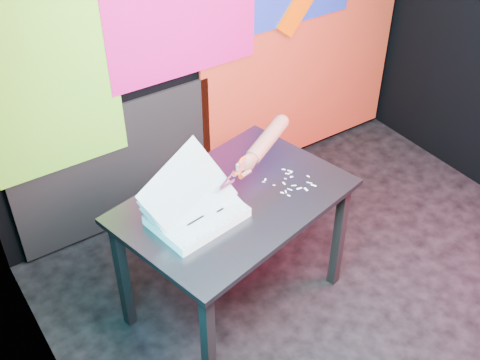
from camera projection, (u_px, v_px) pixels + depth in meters
room at (412, 111)px, 2.45m from camera, size 3.01×3.01×2.71m
backdrop at (230, 59)px, 3.67m from camera, size 2.88×0.05×2.08m
work_table at (234, 214)px, 3.00m from camera, size 1.26×0.97×0.75m
printout_stack at (196, 214)px, 2.80m from camera, size 0.50×0.36×0.38m
scissors at (240, 170)px, 2.88m from camera, size 0.21×0.10×0.13m
hand_forearm at (264, 143)px, 3.01m from camera, size 0.42×0.21×0.15m
paper_clippings at (292, 183)px, 3.04m from camera, size 0.23×0.22×0.00m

